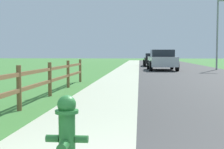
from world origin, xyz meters
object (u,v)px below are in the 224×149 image
Objects in this scene: fire_hydrant at (67,136)px; parked_suv_silver at (162,60)px; parked_car_black at (154,60)px; street_lamp at (219,27)px.

parked_suv_silver reaches higher than fire_hydrant.
parked_car_black is at bearing 85.77° from fire_hydrant.
fire_hydrant is 30.10m from parked_car_black.
parked_suv_silver is 8.22m from parked_car_black.
street_lamp reaches higher than fire_hydrant.
parked_car_black is (-0.29, 8.22, -0.12)m from parked_suv_silver.
street_lamp is (4.54, 0.93, 2.63)m from parked_suv_silver.
street_lamp reaches higher than parked_car_black.
parked_suv_silver is (2.51, 21.80, 0.36)m from fire_hydrant.
parked_car_black reaches higher than fire_hydrant.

